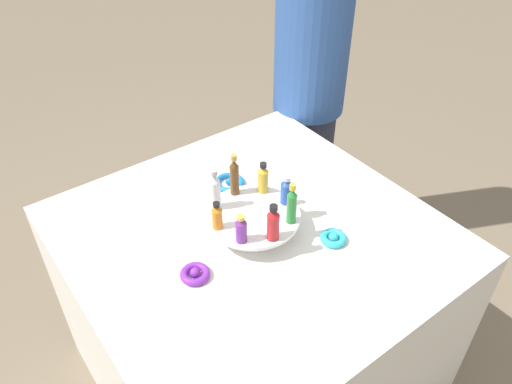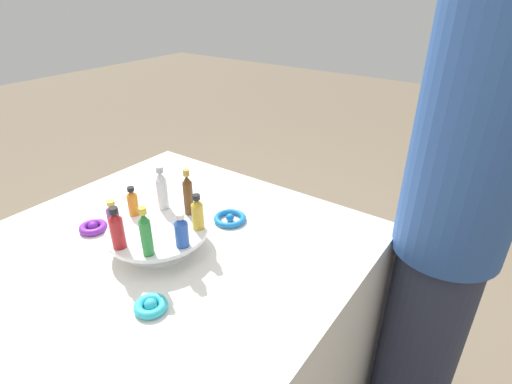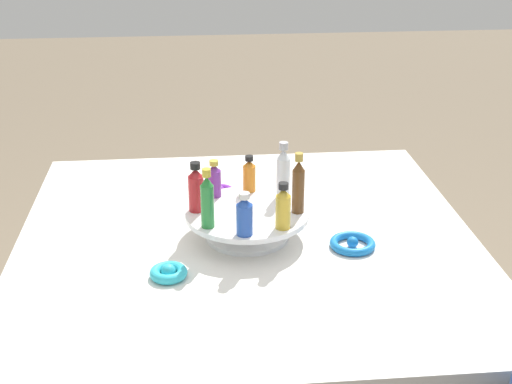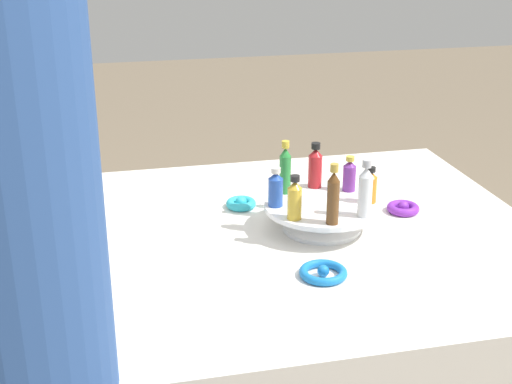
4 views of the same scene
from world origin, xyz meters
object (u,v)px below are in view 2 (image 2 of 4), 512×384
Objects in this scene: bottle_purple at (113,217)px; person_figure at (456,205)px; bottle_red at (117,229)px; ribbon_bow_blue at (230,218)px; bottle_clear at (162,190)px; bottle_green at (146,233)px; ribbon_bow_purple at (93,227)px; bottle_brown at (188,194)px; bottle_blue at (181,231)px; bottle_orange at (133,202)px; ribbon_bow_teal at (151,306)px; display_stand at (158,236)px; bottle_gold at (197,213)px.

person_figure is (0.74, 0.56, 0.02)m from bottle_purple.
bottle_red is 0.37m from ribbon_bow_blue.
bottle_red is 0.21m from bottle_clear.
bottle_red is 0.09m from bottle_green.
bottle_purple is 0.17m from ribbon_bow_purple.
ribbon_bow_blue is at bearing 64.29° from bottle_brown.
bottle_red reaches higher than bottle_blue.
bottle_brown is 0.18m from ribbon_bow_blue.
bottle_green is 0.16m from bottle_purple.
bottle_blue is 1.06× the size of bottle_purple.
bottle_blue is at bearing -29.86° from bottle_clear.
bottle_orange is (-0.18, 0.10, -0.02)m from bottle_green.
ribbon_bow_purple is (-0.30, -0.28, 0.00)m from ribbon_bow_blue.
bottle_red reaches higher than ribbon_bow_teal.
bottle_orange is 0.35m from ribbon_bow_teal.
person_figure is at bearing 24.54° from ribbon_bow_blue.
bottle_red is 0.82× the size of bottle_brown.
ribbon_bow_teal is at bearing -62.76° from bottle_brown.
bottle_brown is (-0.05, 0.20, 0.00)m from bottle_green.
bottle_clear is at bearing 127.64° from bottle_green.
ribbon_bow_teal is at bearing -19.47° from bottle_red.
ribbon_bow_blue is 0.41m from ribbon_bow_purple.
ribbon_bow_purple is at bearing -167.12° from display_stand.
bottle_gold is at bearing 82.64° from bottle_green.
display_stand is 3.15× the size of bottle_orange.
bottle_clear is at bearing -7.87° from person_figure.
ribbon_bow_purple is (-0.16, -0.14, -0.12)m from bottle_clear.
bottle_brown reaches higher than ribbon_bow_blue.
bottle_red is 0.16m from bottle_blue.
bottle_red is 0.16m from bottle_orange.
ribbon_bow_blue is (0.18, 0.21, -0.10)m from bottle_orange.
bottle_purple is at bearing 157.25° from ribbon_bow_teal.
ribbon_bow_purple is (-0.14, 0.02, -0.10)m from bottle_purple.
bottle_gold reaches higher than display_stand.
display_stand is 2.09× the size of bottle_green.
bottle_orange is (-0.04, -0.08, -0.02)m from bottle_clear.
display_stand is at bearing -142.36° from bottle_gold.
bottle_red is 0.90m from person_figure.
bottle_red is 1.14× the size of ribbon_bow_blue.
person_figure is at bearing 45.01° from bottle_green.
bottle_red is at bearing -97.36° from display_stand.
bottle_orange is 1.08× the size of ribbon_bow_purple.
bottle_purple is (-0.16, 0.02, -0.02)m from bottle_green.
ribbon_bow_blue is (-0.02, 0.16, -0.10)m from bottle_gold.
bottle_green reaches higher than ribbon_bow_blue.
bottle_orange is 0.17m from ribbon_bow_purple.
bottle_orange is at bearing -164.86° from bottle_gold.
display_stand is at bearing -52.36° from bottle_clear.
bottle_brown is at bearing 150.14° from bottle_gold.
bottle_green is 0.16m from bottle_gold.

